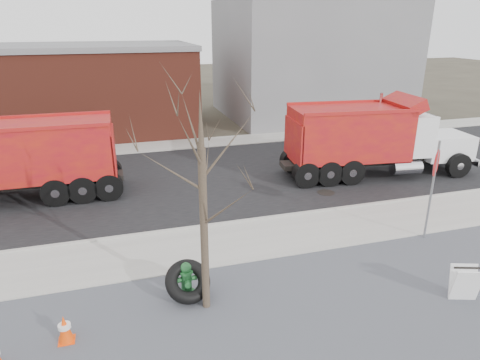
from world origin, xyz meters
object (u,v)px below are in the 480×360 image
object	(u,v)px
stop_sign	(434,174)
dump_truck_red_a	(372,136)
truck_tire	(188,281)
fire_hydrant	(186,281)
sandwich_board	(465,283)
dump_truck_red_b	(20,157)

from	to	relation	value
stop_sign	dump_truck_red_a	size ratio (longest dim) A/B	0.37
truck_tire	dump_truck_red_a	xyz separation A→B (m)	(9.39, 6.81, 1.28)
fire_hydrant	dump_truck_red_a	distance (m)	11.61
sandwich_board	dump_truck_red_b	distance (m)	15.23
truck_tire	fire_hydrant	bearing A→B (deg)	94.97
fire_hydrant	stop_sign	xyz separation A→B (m)	(7.77, 0.86, 1.72)
stop_sign	sandwich_board	bearing A→B (deg)	-130.35
sandwich_board	dump_truck_red_b	size ratio (longest dim) A/B	0.11
truck_tire	stop_sign	world-z (taller)	stop_sign
stop_sign	dump_truck_red_b	distance (m)	14.49
dump_truck_red_a	stop_sign	bearing A→B (deg)	-99.51
dump_truck_red_a	dump_truck_red_b	world-z (taller)	dump_truck_red_a
dump_truck_red_b	sandwich_board	bearing A→B (deg)	138.98
stop_sign	dump_truck_red_a	bearing A→B (deg)	57.28
dump_truck_red_a	dump_truck_red_b	distance (m)	14.32
stop_sign	dump_truck_red_b	size ratio (longest dim) A/B	0.40
stop_sign	sandwich_board	distance (m)	3.67
fire_hydrant	truck_tire	bearing A→B (deg)	-85.90
stop_sign	sandwich_board	xyz separation A→B (m)	(-1.30, -3.01, -1.67)
truck_tire	dump_truck_red_a	bearing A→B (deg)	35.96
fire_hydrant	sandwich_board	world-z (taller)	sandwich_board
sandwich_board	dump_truck_red_a	bearing A→B (deg)	90.26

